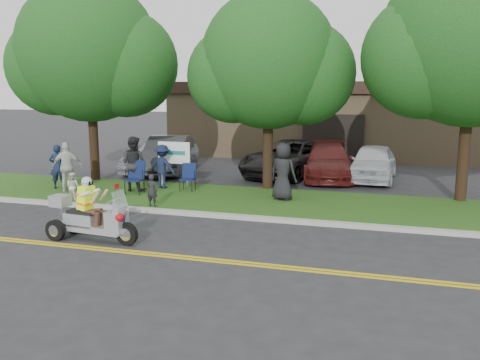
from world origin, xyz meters
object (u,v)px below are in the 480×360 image
(parked_car_mid, at_px, (291,158))
(parked_car_far_right, at_px, (373,162))
(spectator_adult_mid, at_px, (134,164))
(parked_car_left, at_px, (168,155))
(trike_scooter, at_px, (90,218))
(lawn_chair_b, at_px, (188,175))
(spectator_adult_left, at_px, (58,167))
(parked_car_far_left, at_px, (160,155))
(spectator_adult_right, at_px, (67,167))
(lawn_chair_a, at_px, (136,175))
(parked_car_right, at_px, (328,161))

(parked_car_mid, relative_size, parked_car_far_right, 1.28)
(spectator_adult_mid, height_order, parked_car_left, spectator_adult_mid)
(trike_scooter, height_order, parked_car_far_right, trike_scooter)
(lawn_chair_b, distance_m, parked_car_far_right, 7.67)
(spectator_adult_left, height_order, parked_car_far_left, spectator_adult_left)
(spectator_adult_left, bearing_deg, spectator_adult_right, 127.54)
(parked_car_left, distance_m, parked_car_far_right, 8.76)
(lawn_chair_a, bearing_deg, parked_car_right, 36.56)
(spectator_adult_right, relative_size, parked_car_mid, 0.32)
(parked_car_far_right, bearing_deg, parked_car_right, -175.43)
(spectator_adult_mid, bearing_deg, lawn_chair_b, -155.84)
(lawn_chair_b, bearing_deg, spectator_adult_right, -165.65)
(lawn_chair_a, xyz_separation_m, parked_car_far_left, (-1.31, 4.79, 0.03))
(lawn_chair_b, xyz_separation_m, parked_car_left, (-2.51, 3.86, 0.15))
(spectator_adult_mid, xyz_separation_m, parked_car_far_right, (8.05, 5.07, -0.35))
(parked_car_left, distance_m, parked_car_mid, 5.38)
(spectator_adult_right, height_order, parked_car_far_right, spectator_adult_right)
(spectator_adult_mid, distance_m, parked_car_right, 8.02)
(parked_car_far_left, bearing_deg, parked_car_far_right, 12.58)
(parked_car_far_right, bearing_deg, parked_car_left, -172.81)
(spectator_adult_mid, distance_m, parked_car_left, 4.50)
(parked_car_right, bearing_deg, lawn_chair_b, -143.45)
(parked_car_left, xyz_separation_m, parked_car_far_right, (8.73, 0.63, -0.08))
(lawn_chair_a, relative_size, lawn_chair_b, 1.16)
(parked_car_left, xyz_separation_m, parked_car_mid, (5.33, 0.77, -0.05))
(trike_scooter, bearing_deg, parked_car_far_left, 111.04)
(parked_car_far_left, bearing_deg, spectator_adult_left, -101.28)
(spectator_adult_right, xyz_separation_m, parked_car_far_left, (1.12, 5.22, -0.21))
(spectator_adult_mid, bearing_deg, trike_scooter, 113.60)
(spectator_adult_left, relative_size, parked_car_mid, 0.30)
(parked_car_left, bearing_deg, trike_scooter, -89.04)
(parked_car_far_left, bearing_deg, lawn_chair_b, -44.56)
(spectator_adult_left, distance_m, parked_car_left, 5.33)
(parked_car_far_left, xyz_separation_m, parked_car_left, (0.37, 0.01, 0.03))
(spectator_adult_left, distance_m, spectator_adult_right, 0.73)
(parked_car_left, bearing_deg, spectator_adult_right, -118.28)
(trike_scooter, relative_size, parked_car_right, 0.51)
(trike_scooter, height_order, parked_car_right, trike_scooter)
(parked_car_left, relative_size, parked_car_far_right, 1.14)
(parked_car_left, bearing_deg, spectator_adult_mid, -93.67)
(parked_car_far_left, bearing_deg, spectator_adult_mid, -68.09)
(spectator_adult_mid, distance_m, parked_car_far_right, 9.52)
(spectator_adult_right, bearing_deg, parked_car_far_left, -128.34)
(parked_car_left, height_order, parked_car_mid, parked_car_left)
(lawn_chair_a, xyz_separation_m, spectator_adult_mid, (-0.26, 0.37, 0.34))
(trike_scooter, relative_size, spectator_adult_right, 1.40)
(spectator_adult_mid, relative_size, parked_car_far_right, 0.46)
(lawn_chair_a, xyz_separation_m, spectator_adult_left, (-3.07, -0.08, 0.18))
(trike_scooter, distance_m, spectator_adult_left, 6.66)
(parked_car_far_right, bearing_deg, parked_car_mid, -179.29)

